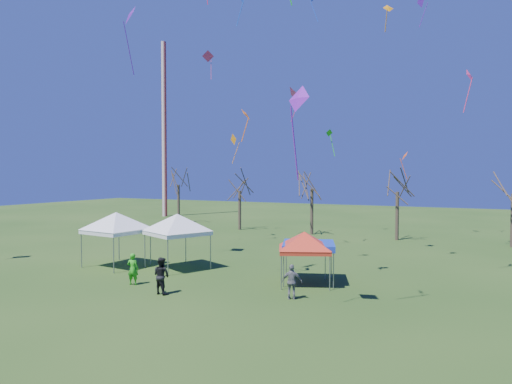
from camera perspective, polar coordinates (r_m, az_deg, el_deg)
ground at (r=23.96m, az=-7.02°, el=-12.53°), size 140.00×140.00×0.00m
radio_mast at (r=67.42m, az=-11.41°, el=7.65°), size 0.70×0.70×25.00m
tree_0 at (r=57.55m, az=-9.68°, el=2.60°), size 3.83×3.83×8.44m
tree_1 at (r=49.90m, az=-2.06°, el=1.89°), size 3.42×3.42×7.54m
tree_2 at (r=46.31m, az=7.01°, el=2.47°), size 3.71×3.71×8.18m
tree_3 at (r=43.98m, az=17.29°, el=2.12°), size 3.59×3.59×7.91m
tent_white_west at (r=31.52m, az=-17.09°, el=-2.87°), size 4.67×4.67×4.14m
tent_white_mid at (r=29.85m, az=-9.82°, el=-3.17°), size 4.35×4.35×4.09m
tent_red at (r=25.37m, az=6.08°, el=-5.39°), size 3.55×3.55×3.39m
tent_blue at (r=26.05m, az=6.59°, el=-6.69°), size 3.63×3.63×2.24m
person_grey at (r=22.70m, az=4.52°, el=-11.13°), size 1.08×0.71×1.71m
person_green at (r=26.37m, az=-15.14°, el=-9.27°), size 0.73×0.58×1.75m
person_dark at (r=24.06m, az=-11.75°, el=-10.19°), size 0.99×0.81×1.88m
kite_22 at (r=39.60m, az=9.17°, el=7.14°), size 0.84×0.86×2.35m
kite_5 at (r=19.62m, az=5.27°, el=11.42°), size 1.34×1.02×4.05m
kite_13 at (r=42.88m, az=-2.78°, el=6.55°), size 1.10×0.98×2.86m
kite_19 at (r=37.99m, az=18.06°, el=4.27°), size 0.77×0.97×2.26m
kite_1 at (r=26.08m, az=-1.25°, el=9.63°), size 0.75×0.97×1.94m
kite_3 at (r=46.44m, az=19.97°, el=21.56°), size 1.07×1.25×3.19m
kite_2 at (r=47.25m, az=-6.02°, el=16.50°), size 1.31×1.11×2.91m
kite_17 at (r=29.58m, az=25.15°, el=12.96°), size 0.64×0.91×2.54m
kite_18 at (r=32.34m, az=16.19°, el=21.13°), size 0.84×0.78×1.80m
kite_8 at (r=33.68m, az=-15.53°, el=20.49°), size 1.76×1.58×4.61m
kite_11 at (r=37.53m, az=4.80°, el=12.13°), size 1.44×1.53×2.92m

